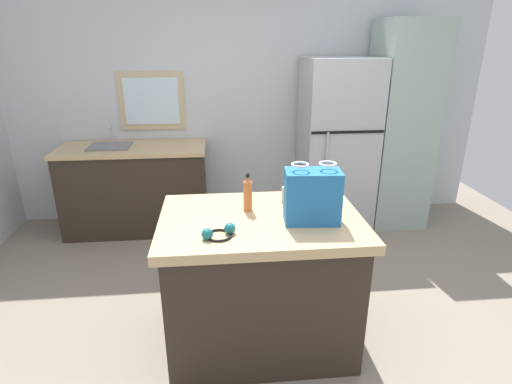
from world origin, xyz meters
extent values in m
plane|color=gray|center=(0.00, 0.00, 0.00)|extent=(6.21, 6.21, 0.00)
cube|color=silver|center=(0.00, 2.32, 1.34)|extent=(5.18, 0.10, 2.69)
cube|color=#CCB78C|center=(-1.02, 2.26, 1.31)|extent=(0.68, 0.04, 0.60)
cube|color=white|center=(-1.02, 2.24, 1.31)|extent=(0.56, 0.02, 0.48)
cube|color=#33281E|center=(-0.11, 0.07, 0.43)|extent=(1.15, 0.78, 0.85)
cube|color=tan|center=(-0.11, 0.07, 0.88)|extent=(1.23, 0.86, 0.06)
cube|color=#B7B7BC|center=(0.89, 1.90, 0.88)|extent=(0.72, 0.67, 1.76)
cube|color=black|center=(0.89, 1.56, 1.09)|extent=(0.71, 0.01, 0.02)
cylinder|color=#B7B7BC|center=(0.69, 1.54, 0.70)|extent=(0.02, 0.02, 0.79)
cube|color=#9EB2A8|center=(1.56, 1.90, 1.06)|extent=(0.58, 0.64, 2.11)
cube|color=#33281E|center=(-1.22, 1.94, 0.43)|extent=(1.44, 0.60, 0.86)
cube|color=tan|center=(-1.22, 1.94, 0.88)|extent=(1.48, 0.64, 0.04)
cube|color=slate|center=(-1.43, 1.94, 0.85)|extent=(0.40, 0.32, 0.14)
cylinder|color=#B7B7BC|center=(-1.43, 2.08, 0.99)|extent=(0.03, 0.03, 0.18)
cylinder|color=#B7B7BC|center=(-1.43, 2.01, 1.08)|extent=(0.02, 0.14, 0.02)
cube|color=#236BAD|center=(0.18, -0.01, 1.07)|extent=(0.33, 0.21, 0.31)
torus|color=white|center=(0.10, -0.01, 1.27)|extent=(0.11, 0.11, 0.01)
torus|color=white|center=(0.26, -0.01, 1.27)|extent=(0.11, 0.11, 0.01)
cube|color=beige|center=(0.16, 0.30, 0.97)|extent=(0.21, 0.20, 0.11)
cylinder|color=#C66633|center=(-0.18, 0.18, 1.01)|extent=(0.06, 0.06, 0.19)
cone|color=#C66633|center=(-0.18, 0.18, 1.12)|extent=(0.05, 0.05, 0.03)
cylinder|color=black|center=(-0.18, 0.18, 1.15)|extent=(0.03, 0.03, 0.02)
torus|color=black|center=(-0.37, -0.16, 0.92)|extent=(0.20, 0.20, 0.01)
sphere|color=#19666B|center=(-0.43, -0.19, 0.94)|extent=(0.06, 0.06, 0.06)
sphere|color=#19666B|center=(-0.30, -0.13, 0.94)|extent=(0.06, 0.06, 0.06)
camera|label=1|loc=(-0.36, -2.17, 1.93)|focal=28.59mm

